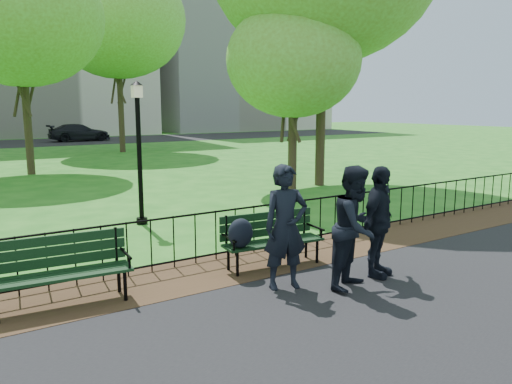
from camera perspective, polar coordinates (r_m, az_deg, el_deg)
ground at (r=7.97m, az=8.97°, el=-10.15°), size 120.00×120.00×0.00m
dirt_strip at (r=9.07m, az=2.56°, el=-7.46°), size 60.00×1.60×0.01m
far_street at (r=40.93m, az=-26.08°, el=5.00°), size 70.00×9.00×0.01m
iron_fence at (r=9.33m, az=0.79°, el=-3.86°), size 24.06×0.06×1.00m
apartment_east at (r=62.58m, az=-3.16°, el=18.29°), size 20.00×15.00×24.00m
park_bench_main at (r=8.24m, az=0.03°, el=-4.74°), size 1.81×0.72×0.99m
park_bench_left_a at (r=7.33m, az=-21.52°, el=-7.60°), size 1.88×0.71×1.04m
lamppost at (r=11.65m, az=-13.22°, el=4.98°), size 0.29×0.29×3.27m
tree_near_e at (r=16.35m, az=4.31°, el=14.78°), size 4.28×4.28×5.96m
tree_far_c at (r=22.14m, az=-25.42°, el=17.72°), size 6.31×6.31×8.80m
tree_far_e at (r=31.20m, az=-15.61°, el=18.44°), size 7.84×7.84×10.93m
person_left at (r=7.38m, az=3.40°, el=-4.03°), size 0.77×0.60×1.86m
person_mid at (r=7.54m, az=11.29°, el=-3.97°), size 1.01×0.78×1.84m
person_right at (r=8.11m, az=13.82°, el=-3.33°), size 1.12×0.81×1.78m
sedan_dark at (r=41.62m, az=-19.53°, el=6.43°), size 4.63×1.94×1.34m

